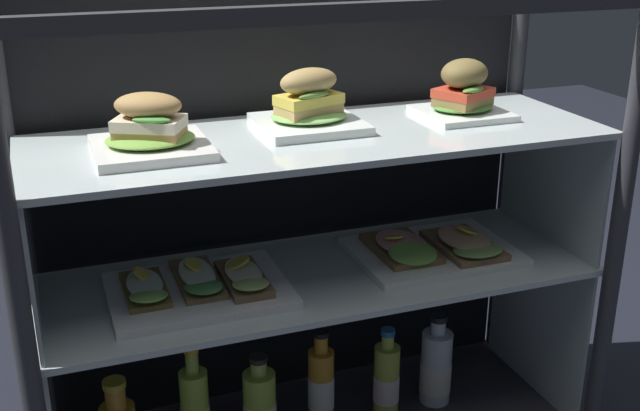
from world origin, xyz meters
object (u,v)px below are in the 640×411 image
plated_roll_sandwich_mid_left (150,133)px  juice_bottle_front_left_end (386,381)px  plated_roll_sandwich_far_right (309,108)px  juice_bottle_front_middle (260,410)px  open_sandwich_tray_near_left_corner (435,248)px  juice_bottle_front_second (321,388)px  open_sandwich_tray_far_right (199,286)px  juice_bottle_back_right (436,368)px  plated_roll_sandwich_mid_right (463,94)px

plated_roll_sandwich_mid_left → juice_bottle_front_left_end: bearing=2.6°
plated_roll_sandwich_far_right → juice_bottle_front_left_end: size_ratio=0.90×
juice_bottle_front_middle → open_sandwich_tray_near_left_corner: bearing=-0.2°
plated_roll_sandwich_far_right → juice_bottle_front_second: size_ratio=0.83×
open_sandwich_tray_near_left_corner → plated_roll_sandwich_mid_left: bearing=-179.5°
plated_roll_sandwich_mid_left → open_sandwich_tray_far_right: (0.07, -0.00, -0.31)m
plated_roll_sandwich_mid_left → juice_bottle_back_right: (0.62, 0.03, -0.63)m
plated_roll_sandwich_mid_right → open_sandwich_tray_near_left_corner: plated_roll_sandwich_mid_right is taller
plated_roll_sandwich_mid_right → juice_bottle_front_second: bearing=-178.3°
juice_bottle_front_middle → juice_bottle_front_left_end: 0.30m
open_sandwich_tray_far_right → open_sandwich_tray_near_left_corner: 0.51m
plated_roll_sandwich_mid_left → plated_roll_sandwich_far_right: size_ratio=1.01×
plated_roll_sandwich_far_right → juice_bottle_front_left_end: bearing=-12.7°
plated_roll_sandwich_mid_right → juice_bottle_front_second: size_ratio=0.72×
juice_bottle_back_right → plated_roll_sandwich_far_right: bearing=175.2°
open_sandwich_tray_far_right → juice_bottle_front_second: (0.26, 0.03, -0.31)m
plated_roll_sandwich_mid_right → juice_bottle_back_right: 0.64m
juice_bottle_front_left_end → juice_bottle_back_right: 0.13m
plated_roll_sandwich_mid_right → juice_bottle_front_middle: plated_roll_sandwich_mid_right is taller
plated_roll_sandwich_mid_right → juice_bottle_front_middle: size_ratio=0.77×
plated_roll_sandwich_mid_left → plated_roll_sandwich_mid_right: 0.65m
juice_bottle_front_middle → juice_bottle_front_second: juice_bottle_front_second is taller
plated_roll_sandwich_mid_left → plated_roll_sandwich_far_right: plated_roll_sandwich_far_right is taller
open_sandwich_tray_near_left_corner → juice_bottle_back_right: (0.04, 0.03, -0.32)m
juice_bottle_front_left_end → plated_roll_sandwich_mid_right: bearing=7.2°
plated_roll_sandwich_mid_left → juice_bottle_back_right: plated_roll_sandwich_mid_left is taller
plated_roll_sandwich_mid_left → plated_roll_sandwich_far_right: (0.32, 0.06, 0.00)m
open_sandwich_tray_near_left_corner → open_sandwich_tray_far_right: bearing=-179.4°
plated_roll_sandwich_mid_right → juice_bottle_back_right: bearing=-165.3°
plated_roll_sandwich_mid_right → plated_roll_sandwich_far_right: bearing=177.0°
juice_bottle_front_middle → juice_bottle_front_left_end: (0.30, 0.02, -0.01)m
juice_bottle_front_left_end → juice_bottle_back_right: (0.13, 0.01, -0.00)m
plated_roll_sandwich_mid_right → juice_bottle_back_right: size_ratio=0.77×
plated_roll_sandwich_mid_left → plated_roll_sandwich_mid_right: bearing=3.8°
plated_roll_sandwich_far_right → juice_bottle_back_right: bearing=-4.8°
plated_roll_sandwich_mid_right → juice_bottle_front_left_end: plated_roll_sandwich_mid_right is taller
plated_roll_sandwich_mid_right → open_sandwich_tray_near_left_corner: (-0.07, -0.04, -0.32)m
plated_roll_sandwich_far_right → open_sandwich_tray_near_left_corner: size_ratio=0.58×
juice_bottle_front_second → juice_bottle_front_left_end: size_ratio=1.09×
open_sandwich_tray_far_right → juice_bottle_front_left_end: (0.41, 0.02, -0.32)m
open_sandwich_tray_far_right → juice_bottle_front_left_end: bearing=3.1°
juice_bottle_front_middle → juice_bottle_front_second: 0.15m
juice_bottle_front_left_end → plated_roll_sandwich_mid_left: bearing=-177.4°
juice_bottle_front_middle → juice_bottle_front_second: (0.15, 0.03, 0.00)m
plated_roll_sandwich_far_right → juice_bottle_front_left_end: (0.17, -0.04, -0.63)m
plated_roll_sandwich_far_right → open_sandwich_tray_far_right: bearing=-166.2°
open_sandwich_tray_near_left_corner → juice_bottle_front_left_end: 0.33m
plated_roll_sandwich_mid_left → open_sandwich_tray_far_right: plated_roll_sandwich_mid_left is taller
plated_roll_sandwich_far_right → juice_bottle_front_middle: 0.64m
juice_bottle_front_second → juice_bottle_back_right: 0.29m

